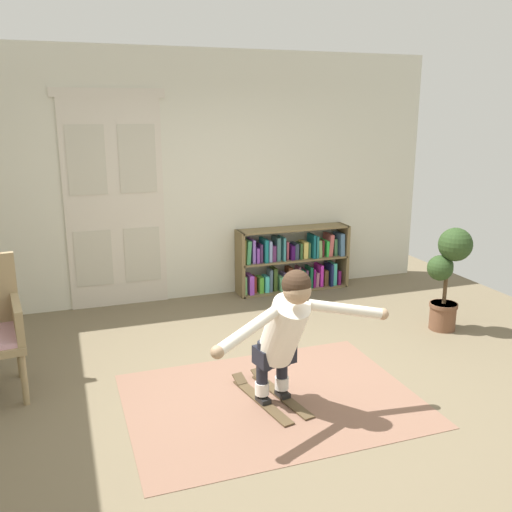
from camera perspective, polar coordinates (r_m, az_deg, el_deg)
The scene contains 8 objects.
ground_plane at distance 4.74m, azimuth 1.92°, elevation -13.31°, with size 7.20×7.20×0.00m, color brown.
back_wall at distance 6.72m, azimuth -6.14°, elevation 7.93°, with size 6.00×0.10×2.90m, color beige.
double_door at distance 6.54m, azimuth -14.13°, elevation 5.45°, with size 1.22×0.05×2.45m.
rug at distance 4.58m, azimuth 1.60°, elevation -14.35°, with size 2.25×1.67×0.01m, color #7F5B49.
bookshelf at distance 7.10m, azimuth 3.73°, elevation -0.54°, with size 1.44×0.30×0.80m.
potted_plant at distance 6.03m, azimuth 18.86°, elevation -1.39°, with size 0.42×0.38×1.08m.
skis_pair at distance 4.59m, azimuth 1.40°, elevation -13.98°, with size 0.41×0.86×0.07m.
person_skier at distance 4.16m, azimuth 2.96°, elevation -7.36°, with size 1.45×0.74×1.07m.
Camera 1 is at (-1.54, -3.90, 2.22)m, focal length 39.44 mm.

